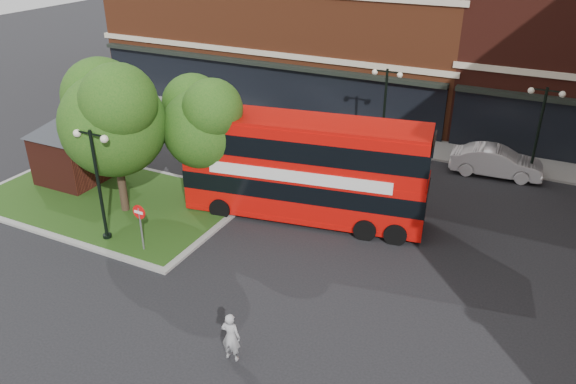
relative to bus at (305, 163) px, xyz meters
The scene contains 14 objects.
ground 6.56m from the bus, 100.80° to the right, with size 120.00×120.00×0.00m, color black.
pavement_far 11.00m from the bus, 96.03° to the left, with size 44.00×3.00×0.12m, color slate.
traffic_island 9.92m from the bus, 162.49° to the right, with size 12.60×7.60×0.15m.
kiosk 12.27m from the bus, behind, with size 6.51×6.51×3.60m.
tree_island_west 8.65m from the bus, 156.83° to the right, with size 5.40×4.71×7.21m.
tree_island_east 5.02m from the bus, behind, with size 4.46×3.90×6.29m.
lamp_island 8.72m from the bus, 139.39° to the right, with size 1.72×0.36×5.00m.
lamp_far_left 8.67m from the bus, 84.18° to the left, with size 1.72×0.36×5.00m.
lamp_far_right 12.38m from the bus, 44.16° to the left, with size 1.72×0.36×5.00m.
bus is the anchor object (origin of this frame).
woman 9.73m from the bus, 78.81° to the right, with size 0.63×0.41×1.72m, color #9A9A9D.
car_silver 11.25m from the bus, 124.75° to the left, with size 1.74×4.34×1.48m, color silver.
car_white 11.38m from the bus, 50.25° to the left, with size 1.63×4.68×1.54m, color silver.
no_entry_sign 7.44m from the bus, 128.94° to the right, with size 0.60×0.08×2.18m.
Camera 1 is at (10.54, -14.75, 12.57)m, focal length 35.00 mm.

